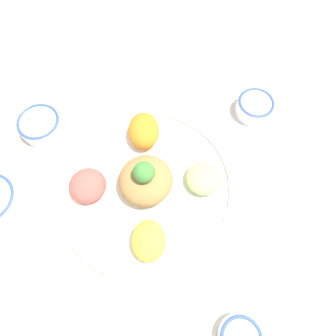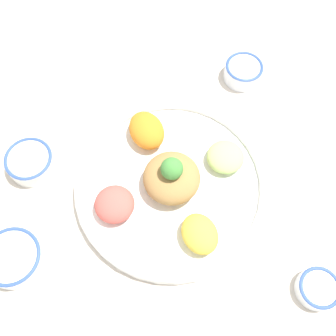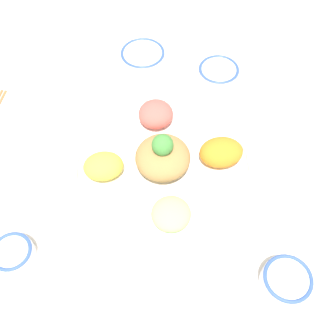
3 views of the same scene
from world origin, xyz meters
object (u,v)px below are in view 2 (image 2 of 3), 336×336
at_px(sauce_bowl_red, 243,71).
at_px(rice_bowl_plain, 318,288).
at_px(salad_platter, 171,183).
at_px(sauce_bowl_dark, 30,162).
at_px(rice_bowl_blue, 13,258).

distance_m(sauce_bowl_red, rice_bowl_plain, 0.52).
bearing_deg(salad_platter, sauce_bowl_dark, -1.42).
bearing_deg(rice_bowl_blue, rice_bowl_plain, -177.73).
distance_m(salad_platter, sauce_bowl_red, 0.34).
bearing_deg(rice_bowl_plain, sauce_bowl_red, -70.73).
relative_size(rice_bowl_blue, sauce_bowl_dark, 1.13).
distance_m(rice_bowl_blue, rice_bowl_plain, 0.59).
height_order(salad_platter, rice_bowl_plain, salad_platter).
distance_m(salad_platter, rice_bowl_blue, 0.35).
height_order(sauce_bowl_dark, rice_bowl_plain, sauce_bowl_dark).
bearing_deg(sauce_bowl_red, salad_platter, 66.82).
distance_m(salad_platter, rice_bowl_plain, 0.35).
bearing_deg(salad_platter, rice_bowl_plain, 150.28).
relative_size(salad_platter, rice_bowl_plain, 5.14).
height_order(salad_platter, sauce_bowl_red, salad_platter).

